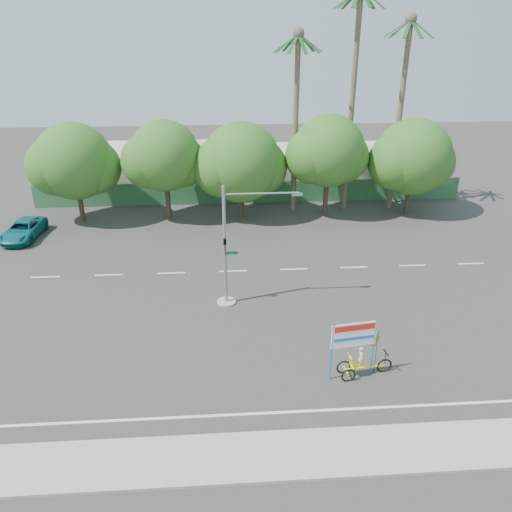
{
  "coord_description": "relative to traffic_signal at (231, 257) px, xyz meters",
  "views": [
    {
      "loc": [
        -2.54,
        -21.11,
        14.68
      ],
      "look_at": [
        -0.87,
        2.75,
        3.5
      ],
      "focal_mm": 35.0,
      "sensor_mm": 36.0,
      "label": 1
    }
  ],
  "objects": [
    {
      "name": "tree_left",
      "position": [
        -4.85,
        14.02,
        2.14
      ],
      "size": [
        6.66,
        5.6,
        8.07
      ],
      "color": "#473828",
      "rests_on": "ground"
    },
    {
      "name": "ground",
      "position": [
        2.2,
        -3.98,
        -2.92
      ],
      "size": [
        120.0,
        120.0,
        0.0
      ],
      "primitive_type": "plane",
      "color": "#33302D",
      "rests_on": "ground"
    },
    {
      "name": "palm_short",
      "position": [
        5.7,
        15.52,
        5.94
      ],
      "size": [
        3.73,
        3.79,
        14.45
      ],
      "color": "#70604C",
      "rests_on": "ground"
    },
    {
      "name": "fence",
      "position": [
        2.2,
        17.52,
        -1.92
      ],
      "size": [
        38.0,
        0.08,
        2.0
      ],
      "primitive_type": "cube",
      "color": "#336B3D",
      "rests_on": "ground"
    },
    {
      "name": "traffic_signal",
      "position": [
        0.0,
        0.0,
        0.0
      ],
      "size": [
        4.72,
        1.1,
        7.0
      ],
      "color": "gray",
      "rests_on": "ground"
    },
    {
      "name": "tree_far_left",
      "position": [
        -11.85,
        14.02,
        1.84
      ],
      "size": [
        7.14,
        6.0,
        7.96
      ],
      "color": "#473828",
      "rests_on": "ground"
    },
    {
      "name": "tree_far_right",
      "position": [
        15.15,
        14.02,
        1.73
      ],
      "size": [
        7.38,
        6.2,
        7.94
      ],
      "color": "#473828",
      "rests_on": "ground"
    },
    {
      "name": "sidewalk_near",
      "position": [
        2.2,
        -11.48,
        -2.86
      ],
      "size": [
        50.0,
        2.4,
        0.12
      ],
      "primitive_type": "cube",
      "color": "gray",
      "rests_on": "ground"
    },
    {
      "name": "tree_center",
      "position": [
        1.14,
        14.02,
        1.55
      ],
      "size": [
        7.62,
        6.4,
        7.85
      ],
      "color": "#473828",
      "rests_on": "ground"
    },
    {
      "name": "trike_billboard",
      "position": [
        5.54,
        -7.01,
        -1.71
      ],
      "size": [
        3.05,
        0.89,
        3.01
      ],
      "rotation": [
        0.0,
        0.0,
        0.13
      ],
      "color": "black",
      "rests_on": "ground"
    },
    {
      "name": "palm_mid",
      "position": [
        14.2,
        15.52,
        6.48
      ],
      "size": [
        3.73,
        3.79,
        15.45
      ],
      "color": "#70604C",
      "rests_on": "ground"
    },
    {
      "name": "pickup_truck",
      "position": [
        -15.32,
        10.64,
        -2.26
      ],
      "size": [
        2.5,
        4.91,
        1.33
      ],
      "primitive_type": "imported",
      "rotation": [
        0.0,
        0.0,
        -0.06
      ],
      "color": "#106871",
      "rests_on": "ground"
    },
    {
      "name": "building_left",
      "position": [
        -7.8,
        22.02,
        -0.92
      ],
      "size": [
        12.0,
        8.0,
        4.0
      ],
      "primitive_type": "cube",
      "color": "beige",
      "rests_on": "ground"
    },
    {
      "name": "palm_tall",
      "position": [
        10.2,
        15.52,
        7.55
      ],
      "size": [
        3.73,
        3.79,
        17.45
      ],
      "color": "#70604C",
      "rests_on": "ground"
    },
    {
      "name": "building_right",
      "position": [
        10.2,
        22.02,
        -1.12
      ],
      "size": [
        14.0,
        8.0,
        3.6
      ],
      "primitive_type": "cube",
      "color": "beige",
      "rests_on": "ground"
    },
    {
      "name": "tree_right",
      "position": [
        8.15,
        14.02,
        2.32
      ],
      "size": [
        6.9,
        5.8,
        8.36
      ],
      "color": "#473828",
      "rests_on": "ground"
    }
  ]
}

